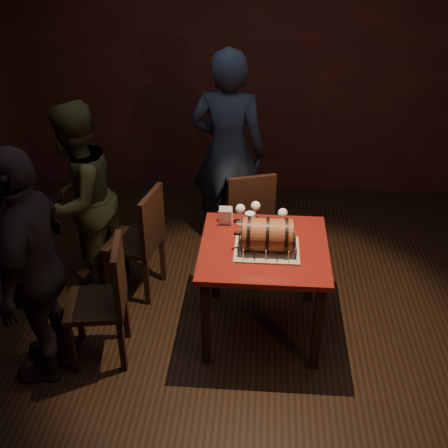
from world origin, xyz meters
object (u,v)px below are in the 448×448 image
object	(u,v)px
pint_of_ale	(250,222)
person_back	(228,153)
wine_glass_left	(240,210)
person_left_rear	(78,200)
pub_table	(264,259)
wine_glass_right	(283,214)
chair_left_front	(107,296)
barrel_cake	(267,235)
chair_left_rear	(142,237)
person_left_front	(33,268)
wine_glass_mid	(256,207)
chair_back	(248,215)

from	to	relation	value
pint_of_ale	person_back	world-z (taller)	person_back
wine_glass_left	person_back	distance (m)	0.93
person_left_rear	pub_table	bearing A→B (deg)	90.40
wine_glass_right	chair_left_front	distance (m)	1.38
barrel_cake	pint_of_ale	distance (m)	0.28
pint_of_ale	barrel_cake	bearing A→B (deg)	-62.64
chair_left_rear	person_left_front	world-z (taller)	person_left_front
wine_glass_mid	pint_of_ale	size ratio (longest dim) A/B	1.07
pub_table	pint_of_ale	distance (m)	0.29
wine_glass_mid	chair_left_rear	xyz separation A→B (m)	(-0.90, 0.05, -0.34)
person_back	person_left_front	xyz separation A→B (m)	(-1.12, -1.71, -0.08)
chair_back	pint_of_ale	bearing A→B (deg)	-87.10
wine_glass_left	person_back	xyz separation A→B (m)	(-0.16, 0.91, 0.05)
pub_table	barrel_cake	distance (m)	0.24
pint_of_ale	person_left_front	bearing A→B (deg)	-152.74
pub_table	pint_of_ale	bearing A→B (deg)	118.89
wine_glass_left	pub_table	bearing A→B (deg)	-58.80
barrel_cake	person_left_rear	world-z (taller)	person_left_rear
barrel_cake	chair_left_rear	xyz separation A→B (m)	(-0.99, 0.46, -0.35)
person_left_front	wine_glass_left	bearing A→B (deg)	119.66
pint_of_ale	wine_glass_right	bearing A→B (deg)	15.05
barrel_cake	person_left_front	bearing A→B (deg)	-163.14
wine_glass_mid	chair_left_rear	distance (m)	0.97
pub_table	wine_glass_right	world-z (taller)	wine_glass_right
chair_left_front	pint_of_ale	bearing A→B (deg)	30.24
chair_left_front	person_left_rear	xyz separation A→B (m)	(-0.42, 0.85, 0.27)
wine_glass_mid	wine_glass_right	size ratio (longest dim) A/B	1.00
wine_glass_mid	person_left_front	xyz separation A→B (m)	(-1.39, -0.86, -0.03)
chair_back	person_left_front	size ratio (longest dim) A/B	0.56
wine_glass_mid	person_left_rear	world-z (taller)	person_left_rear
pub_table	wine_glass_left	size ratio (longest dim) A/B	5.59
chair_back	wine_glass_mid	bearing A→B (deg)	-81.79
wine_glass_mid	chair_back	xyz separation A→B (m)	(-0.07, 0.48, -0.34)
pub_table	person_back	size ratio (longest dim) A/B	0.49
wine_glass_right	person_back	xyz separation A→B (m)	(-0.47, 0.95, 0.05)
chair_back	wine_glass_left	bearing A→B (deg)	-94.56
chair_left_rear	pint_of_ale	bearing A→B (deg)	-13.87
chair_left_rear	wine_glass_left	bearing A→B (deg)	-7.79
pint_of_ale	person_left_rear	bearing A→B (deg)	167.76
wine_glass_mid	chair_left_front	world-z (taller)	chair_left_front
wine_glass_right	person_left_front	xyz separation A→B (m)	(-1.59, -0.76, -0.03)
wine_glass_mid	wine_glass_right	distance (m)	0.22
wine_glass_left	pint_of_ale	distance (m)	0.14
person_left_rear	person_left_front	bearing A→B (deg)	20.00
person_left_rear	person_left_front	world-z (taller)	person_left_front
person_back	chair_back	bearing A→B (deg)	123.72
chair_left_rear	chair_left_front	bearing A→B (deg)	-96.41
pub_table	person_left_front	bearing A→B (deg)	-161.25
person_left_front	barrel_cake	bearing A→B (deg)	104.40
pint_of_ale	person_back	bearing A→B (deg)	102.81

